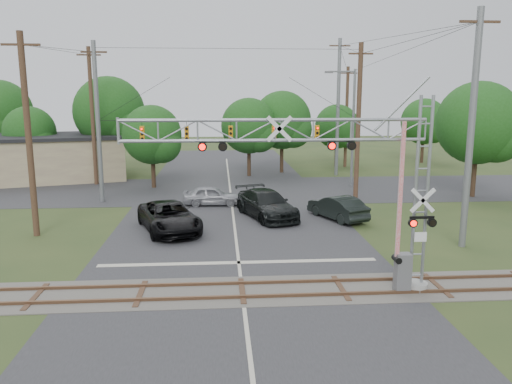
{
  "coord_description": "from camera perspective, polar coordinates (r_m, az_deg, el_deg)",
  "views": [
    {
      "loc": [
        -0.81,
        -16.73,
        7.66
      ],
      "look_at": [
        0.95,
        7.5,
        2.99
      ],
      "focal_mm": 35.0,
      "sensor_mm": 36.0,
      "label": 1
    }
  ],
  "objects": [
    {
      "name": "treeline",
      "position": [
        49.05,
        -5.28,
        8.19
      ],
      "size": [
        52.88,
        25.75,
        9.58
      ],
      "color": "#372619",
      "rests_on": "ground"
    },
    {
      "name": "commercial_building",
      "position": [
        50.89,
        -24.92,
        3.57
      ],
      "size": [
        19.47,
        13.52,
        4.13
      ],
      "rotation": [
        0.0,
        0.0,
        0.28
      ],
      "color": "#8E795F",
      "rests_on": "ground"
    },
    {
      "name": "ground",
      "position": [
        18.42,
        -1.3,
        -13.69
      ],
      "size": [
        160.0,
        160.0,
        0.0
      ],
      "primitive_type": "plane",
      "color": "#2E401D",
      "rests_on": "ground"
    },
    {
      "name": "utility_poles",
      "position": [
        39.84,
        0.86,
        8.47
      ],
      "size": [
        26.7,
        30.15,
        13.04
      ],
      "color": "#402B1D",
      "rests_on": "ground"
    },
    {
      "name": "suv_dark",
      "position": [
        31.92,
        9.29,
        -1.75
      ],
      "size": [
        3.3,
        4.86,
        1.52
      ],
      "primitive_type": "imported",
      "rotation": [
        0.0,
        0.0,
        3.55
      ],
      "color": "black",
      "rests_on": "ground"
    },
    {
      "name": "streetlight",
      "position": [
        43.17,
        10.8,
        7.87
      ],
      "size": [
        2.64,
        0.27,
        9.89
      ],
      "color": "slate",
      "rests_on": "ground"
    },
    {
      "name": "car_dark",
      "position": [
        31.91,
        1.21,
        -1.41
      ],
      "size": [
        4.23,
        6.44,
        1.73
      ],
      "primitive_type": "imported",
      "rotation": [
        0.0,
        0.0,
        0.33
      ],
      "color": "black",
      "rests_on": "ground"
    },
    {
      "name": "traffic_signal_span",
      "position": [
        36.83,
        -1.46,
        7.73
      ],
      "size": [
        19.34,
        0.36,
        11.5
      ],
      "color": "slate",
      "rests_on": "ground"
    },
    {
      "name": "road_main",
      "position": [
        27.82,
        -2.34,
        -5.09
      ],
      "size": [
        14.0,
        90.0,
        0.02
      ],
      "primitive_type": "cube",
      "color": "#2D2C2F",
      "rests_on": "ground"
    },
    {
      "name": "pickup_black",
      "position": [
        29.13,
        -9.9,
        -2.83
      ],
      "size": [
        4.55,
        6.59,
        1.67
      ],
      "primitive_type": "imported",
      "rotation": [
        0.0,
        0.0,
        0.32
      ],
      "color": "black",
      "rests_on": "ground"
    },
    {
      "name": "road_cross",
      "position": [
        41.45,
        -2.97,
        0.24
      ],
      "size": [
        90.0,
        12.0,
        0.02
      ],
      "primitive_type": "cube",
      "color": "#2D2C2F",
      "rests_on": "ground"
    },
    {
      "name": "sedan_silver",
      "position": [
        35.7,
        -5.03,
        -0.41
      ],
      "size": [
        4.16,
        1.83,
        1.39
      ],
      "primitive_type": "imported",
      "rotation": [
        0.0,
        0.0,
        1.52
      ],
      "color": "gray",
      "rests_on": "ground"
    },
    {
      "name": "railroad_track",
      "position": [
        20.24,
        -1.59,
        -11.25
      ],
      "size": [
        90.0,
        3.2,
        0.17
      ],
      "color": "#504D46",
      "rests_on": "ground"
    },
    {
      "name": "crossing_gantry",
      "position": [
        19.07,
        8.83,
        2.14
      ],
      "size": [
        12.0,
        0.99,
        7.71
      ],
      "color": "gray",
      "rests_on": "ground"
    }
  ]
}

